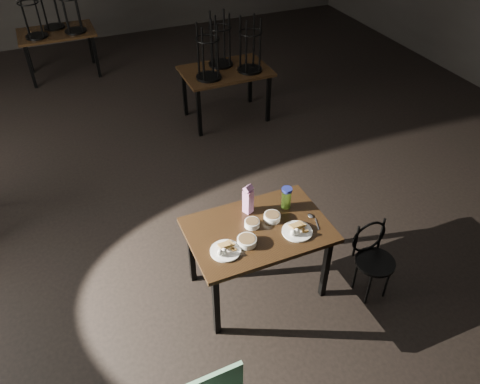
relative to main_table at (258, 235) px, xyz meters
name	(u,v)px	position (x,y,z in m)	size (l,w,h in m)	color
main_table	(258,235)	(0.00, 0.00, 0.00)	(1.20, 0.80, 0.75)	black
plate_left	(225,250)	(-0.36, -0.14, 0.10)	(0.25, 0.25, 0.08)	white
plate_right	(297,230)	(0.28, -0.17, 0.10)	(0.26, 0.26, 0.08)	white
bowl_near	(252,223)	(-0.04, 0.05, 0.11)	(0.13, 0.13, 0.05)	white
bowl_far	(272,217)	(0.15, 0.05, 0.11)	(0.14, 0.14, 0.06)	white
bowl_big	(247,241)	(-0.16, -0.13, 0.11)	(0.16, 0.16, 0.06)	white
juice_carton	(248,200)	(0.01, 0.23, 0.21)	(0.10, 0.10, 0.29)	#911A77
water_bottle	(286,197)	(0.34, 0.16, 0.18)	(0.12, 0.12, 0.21)	#91DF41
spoon	(311,217)	(0.48, -0.06, 0.08)	(0.06, 0.22, 0.01)	silver
bentwood_chair	(372,254)	(0.93, -0.41, -0.23)	(0.35, 0.35, 0.75)	black
bg_table_right	(226,68)	(0.92, 3.06, 0.11)	(1.20, 0.80, 1.48)	black
bg_table_far	(55,30)	(-1.07, 5.53, 0.11)	(1.20, 0.80, 1.48)	black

